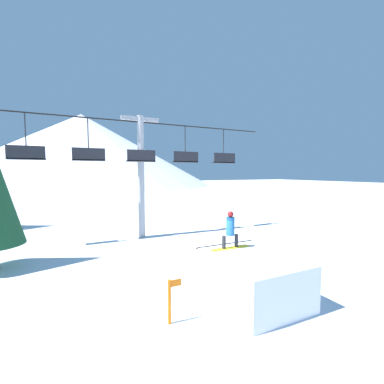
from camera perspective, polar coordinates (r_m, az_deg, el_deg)
The scene contains 6 objects.
ground_plane at distance 9.49m, azimuth 1.73°, elevation -22.07°, with size 220.00×220.00×0.00m, color white.
mountain_ridge at distance 93.08m, azimuth -23.23°, elevation 8.57°, with size 83.94×83.94×23.16m.
snow_ramp at distance 9.21m, azimuth 13.13°, elevation -18.01°, with size 2.50×3.27×1.47m.
snowboarder at distance 9.47m, azimuth 8.51°, elevation -8.41°, with size 1.54×0.30×1.36m.
chairlift at distance 16.80m, azimuth -11.25°, elevation 6.03°, with size 18.24×0.44×7.80m.
trail_marker at distance 7.77m, azimuth -4.92°, elevation -22.79°, with size 0.41×0.10×1.26m.
Camera 1 is at (-3.89, -7.56, 4.23)m, focal length 24.00 mm.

